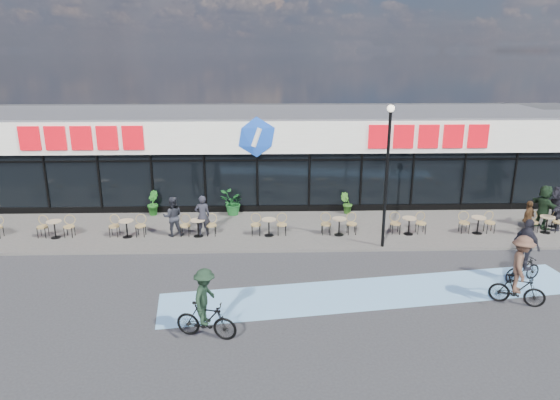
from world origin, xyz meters
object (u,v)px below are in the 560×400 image
(potted_plant_mid, at_px, (232,203))
(cyclist_b, at_px, (525,254))
(pedestrian_c, at_px, (528,218))
(cyclist_a, at_px, (520,273))
(potted_plant_left, at_px, (152,203))
(lamp_post, at_px, (387,166))
(pedestrian_b, at_px, (544,207))
(pedestrian_a, at_px, (557,208))
(patron_right, at_px, (173,216))
(patron_left, at_px, (202,216))
(potted_plant_right, at_px, (346,203))

(potted_plant_mid, height_order, cyclist_b, cyclist_b)
(cyclist_b, bearing_deg, pedestrian_c, 61.53)
(cyclist_a, bearing_deg, pedestrian_c, 60.56)
(potted_plant_left, height_order, cyclist_a, cyclist_a)
(lamp_post, distance_m, pedestrian_b, 8.15)
(cyclist_a, bearing_deg, potted_plant_mid, 136.73)
(lamp_post, xyz_separation_m, pedestrian_a, (8.01, 1.80, -2.33))
(cyclist_a, bearing_deg, cyclist_b, 58.15)
(lamp_post, distance_m, cyclist_b, 5.69)
(potted_plant_mid, bearing_deg, patron_right, -130.35)
(potted_plant_left, xyz_separation_m, potted_plant_mid, (3.78, -0.16, 0.01))
(cyclist_a, bearing_deg, patron_left, 149.52)
(potted_plant_left, distance_m, patron_right, 3.24)
(potted_plant_left, bearing_deg, potted_plant_mid, -2.35)
(lamp_post, xyz_separation_m, patron_right, (-8.57, 1.46, -2.45))
(potted_plant_mid, xyz_separation_m, patron_left, (-1.06, -2.69, 0.28))
(pedestrian_a, xyz_separation_m, pedestrian_c, (-1.64, -0.76, -0.20))
(cyclist_b, bearing_deg, cyclist_a, -121.85)
(potted_plant_right, bearing_deg, potted_plant_left, 179.57)
(pedestrian_b, bearing_deg, potted_plant_left, 71.12)
(potted_plant_left, relative_size, cyclist_a, 0.51)
(potted_plant_right, height_order, cyclist_b, cyclist_b)
(potted_plant_left, xyz_separation_m, patron_right, (1.48, -2.86, 0.28))
(patron_right, height_order, pedestrian_a, pedestrian_a)
(pedestrian_c, xyz_separation_m, cyclist_b, (-2.24, -4.12, 0.13))
(potted_plant_mid, distance_m, pedestrian_b, 13.98)
(patron_left, xyz_separation_m, pedestrian_b, (14.87, 0.53, 0.09))
(potted_plant_mid, relative_size, pedestrian_b, 0.61)
(patron_left, relative_size, patron_right, 1.02)
(potted_plant_left, bearing_deg, patron_right, -62.61)
(pedestrian_a, height_order, pedestrian_c, pedestrian_a)
(potted_plant_right, bearing_deg, patron_right, -160.23)
(potted_plant_right, xyz_separation_m, pedestrian_b, (8.34, -2.25, 0.46))
(patron_right, bearing_deg, pedestrian_b, 174.28)
(pedestrian_a, bearing_deg, potted_plant_left, -75.83)
(patron_left, distance_m, cyclist_b, 12.33)
(pedestrian_c, bearing_deg, potted_plant_left, -49.37)
(patron_left, bearing_deg, pedestrian_b, 168.06)
(patron_right, relative_size, cyclist_a, 0.75)
(patron_left, xyz_separation_m, cyclist_b, (11.46, -4.56, 0.02))
(pedestrian_b, height_order, cyclist_a, cyclist_a)
(patron_left, bearing_deg, cyclist_a, 135.55)
(pedestrian_b, xyz_separation_m, cyclist_b, (-3.41, -5.09, -0.07))
(lamp_post, xyz_separation_m, potted_plant_mid, (-6.26, 4.17, -2.71))
(potted_plant_mid, distance_m, pedestrian_c, 13.02)
(potted_plant_mid, bearing_deg, patron_left, -111.48)
(pedestrian_c, bearing_deg, patron_left, -39.88)
(cyclist_a, distance_m, cyclist_b, 1.89)
(patron_right, xyz_separation_m, cyclist_a, (11.71, -6.15, 0.11))
(lamp_post, xyz_separation_m, potted_plant_right, (-0.79, 4.26, -2.79))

